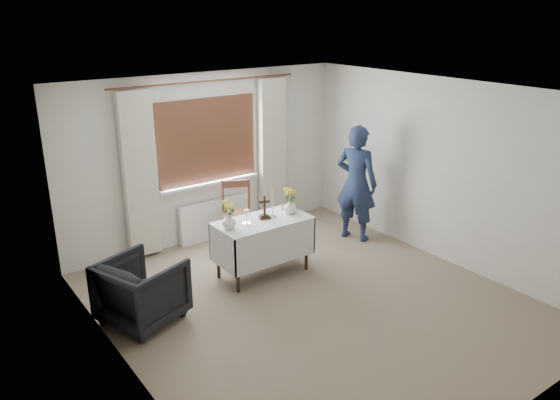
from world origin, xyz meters
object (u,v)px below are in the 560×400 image
at_px(altar_table, 263,247).
at_px(flower_vase_right, 290,207).
at_px(flower_vase_left, 229,221).
at_px(wooden_cross, 264,207).
at_px(armchair, 142,291).
at_px(wooden_chair, 238,215).
at_px(person, 356,183).

distance_m(altar_table, flower_vase_right, 0.64).
bearing_deg(flower_vase_right, flower_vase_left, 178.85).
bearing_deg(wooden_cross, armchair, -154.13).
relative_size(altar_table, armchair, 1.52).
relative_size(wooden_chair, wooden_cross, 3.20).
relative_size(wooden_chair, flower_vase_right, 5.29).
xyz_separation_m(person, flower_vase_left, (-2.29, -0.16, -0.02)).
height_order(wooden_cross, flower_vase_right, wooden_cross).
relative_size(wooden_chair, armchair, 1.19).
height_order(altar_table, armchair, altar_table).
relative_size(altar_table, person, 0.70).
bearing_deg(flower_vase_left, altar_table, -1.04).
height_order(armchair, flower_vase_left, flower_vase_left).
xyz_separation_m(altar_table, flower_vase_right, (0.43, -0.01, 0.47)).
distance_m(altar_table, flower_vase_left, 0.68).
height_order(wooden_chair, wooden_cross, wooden_cross).
height_order(wooden_chair, flower_vase_left, wooden_chair).
bearing_deg(person, flower_vase_left, 71.76).
bearing_deg(altar_table, wooden_cross, 33.53).
distance_m(person, flower_vase_right, 1.38).
height_order(armchair, flower_vase_right, flower_vase_right).
bearing_deg(person, armchair, 73.11).
height_order(wooden_cross, flower_vase_left, wooden_cross).
bearing_deg(armchair, altar_table, -105.24).
xyz_separation_m(armchair, flower_vase_right, (2.17, 0.15, 0.48)).
bearing_deg(wooden_chair, flower_vase_right, -51.42).
bearing_deg(person, altar_table, 73.11).
height_order(altar_table, wooden_chair, wooden_chair).
bearing_deg(flower_vase_right, wooden_cross, 172.90).
xyz_separation_m(armchair, wooden_cross, (1.80, 0.20, 0.54)).
distance_m(wooden_chair, flower_vase_left, 1.22).
relative_size(altar_table, wooden_chair, 1.27).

